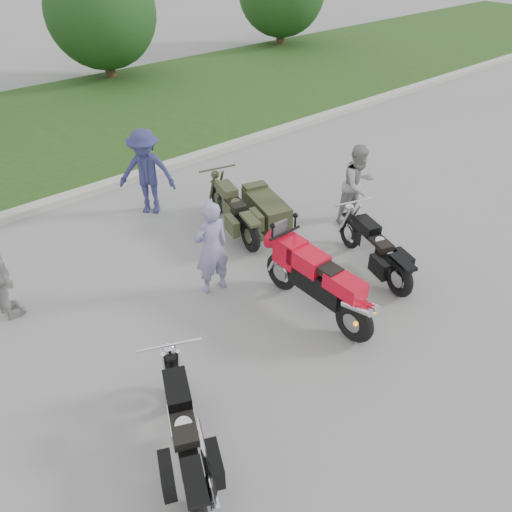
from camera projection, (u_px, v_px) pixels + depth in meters
ground at (289, 343)px, 7.02m from camera, size 80.00×80.00×0.00m
curb at (100, 187)px, 10.75m from camera, size 60.00×0.30×0.15m
grass_strip at (32, 133)px, 13.36m from camera, size 60.00×8.00×0.14m
tree_mid_right at (101, 12)px, 16.34m from camera, size 3.60×3.60×4.00m
sportbike_red at (319, 281)px, 7.21m from camera, size 0.36×2.14×1.02m
cruiser_left at (185, 436)px, 5.32m from camera, size 0.99×2.00×0.82m
cruiser_right at (377, 252)px, 8.18m from camera, size 0.72×1.99×0.79m
cruiser_sidecar at (254, 210)px, 9.33m from camera, size 1.33×2.08×0.81m
person_stripe at (211, 248)px, 7.57m from camera, size 0.61×0.44×1.58m
person_grey at (358, 185)px, 9.33m from camera, size 0.79×0.64×1.55m
person_denim at (146, 172)px, 9.58m from camera, size 1.23×1.23×1.71m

